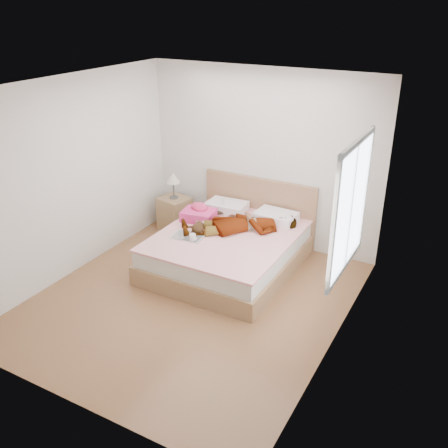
{
  "coord_description": "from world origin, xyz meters",
  "views": [
    {
      "loc": [
        2.9,
        -4.42,
        3.45
      ],
      "look_at": [
        0.0,
        0.85,
        0.7
      ],
      "focal_mm": 40.0,
      "sensor_mm": 36.0,
      "label": 1
    }
  ],
  "objects_px": {
    "woman": "(241,221)",
    "plush_toy": "(198,228)",
    "phone": "(223,202)",
    "nightstand": "(175,211)",
    "bed": "(230,247)",
    "coffee_mug": "(193,237)",
    "magazine": "(187,236)",
    "towel": "(199,213)"
  },
  "relations": [
    {
      "from": "bed",
      "to": "nightstand",
      "type": "relative_size",
      "value": 2.16
    },
    {
      "from": "bed",
      "to": "woman",
      "type": "bearing_deg",
      "value": 63.35
    },
    {
      "from": "coffee_mug",
      "to": "nightstand",
      "type": "bearing_deg",
      "value": 133.47
    },
    {
      "from": "bed",
      "to": "magazine",
      "type": "bearing_deg",
      "value": -135.47
    },
    {
      "from": "plush_toy",
      "to": "nightstand",
      "type": "xyz_separation_m",
      "value": [
        -0.96,
        0.84,
        -0.27
      ]
    },
    {
      "from": "woman",
      "to": "coffee_mug",
      "type": "bearing_deg",
      "value": -68.13
    },
    {
      "from": "coffee_mug",
      "to": "bed",
      "type": "bearing_deg",
      "value": 58.16
    },
    {
      "from": "woman",
      "to": "plush_toy",
      "type": "height_order",
      "value": "woman"
    },
    {
      "from": "phone",
      "to": "bed",
      "type": "bearing_deg",
      "value": -90.16
    },
    {
      "from": "phone",
      "to": "towel",
      "type": "distance_m",
      "value": 0.45
    },
    {
      "from": "plush_toy",
      "to": "nightstand",
      "type": "relative_size",
      "value": 0.29
    },
    {
      "from": "magazine",
      "to": "nightstand",
      "type": "distance_m",
      "value": 1.37
    },
    {
      "from": "woman",
      "to": "phone",
      "type": "bearing_deg",
      "value": -166.15
    },
    {
      "from": "towel",
      "to": "plush_toy",
      "type": "height_order",
      "value": "towel"
    },
    {
      "from": "bed",
      "to": "towel",
      "type": "relative_size",
      "value": 4.12
    },
    {
      "from": "woman",
      "to": "phone",
      "type": "relative_size",
      "value": 19.06
    },
    {
      "from": "phone",
      "to": "towel",
      "type": "relative_size",
      "value": 0.17
    },
    {
      "from": "woman",
      "to": "nightstand",
      "type": "distance_m",
      "value": 1.51
    },
    {
      "from": "magazine",
      "to": "towel",
      "type": "bearing_deg",
      "value": 106.5
    },
    {
      "from": "towel",
      "to": "nightstand",
      "type": "bearing_deg",
      "value": 148.53
    },
    {
      "from": "towel",
      "to": "magazine",
      "type": "height_order",
      "value": "towel"
    },
    {
      "from": "nightstand",
      "to": "towel",
      "type": "bearing_deg",
      "value": -31.47
    },
    {
      "from": "phone",
      "to": "bed",
      "type": "distance_m",
      "value": 0.8
    },
    {
      "from": "woman",
      "to": "coffee_mug",
      "type": "distance_m",
      "value": 0.75
    },
    {
      "from": "plush_toy",
      "to": "bed",
      "type": "bearing_deg",
      "value": 32.9
    },
    {
      "from": "bed",
      "to": "coffee_mug",
      "type": "distance_m",
      "value": 0.64
    },
    {
      "from": "phone",
      "to": "nightstand",
      "type": "height_order",
      "value": "nightstand"
    },
    {
      "from": "plush_toy",
      "to": "woman",
      "type": "bearing_deg",
      "value": 41.28
    },
    {
      "from": "bed",
      "to": "phone",
      "type": "bearing_deg",
      "value": 127.33
    },
    {
      "from": "bed",
      "to": "plush_toy",
      "type": "bearing_deg",
      "value": -147.1
    },
    {
      "from": "towel",
      "to": "coffee_mug",
      "type": "height_order",
      "value": "towel"
    },
    {
      "from": "nightstand",
      "to": "magazine",
      "type": "bearing_deg",
      "value": -48.45
    },
    {
      "from": "plush_toy",
      "to": "towel",
      "type": "bearing_deg",
      "value": 120.15
    },
    {
      "from": "towel",
      "to": "phone",
      "type": "bearing_deg",
      "value": 66.72
    },
    {
      "from": "woman",
      "to": "bed",
      "type": "bearing_deg",
      "value": -64.14
    },
    {
      "from": "woman",
      "to": "plush_toy",
      "type": "distance_m",
      "value": 0.6
    },
    {
      "from": "woman",
      "to": "coffee_mug",
      "type": "xyz_separation_m",
      "value": [
        -0.38,
        -0.64,
        -0.06
      ]
    },
    {
      "from": "phone",
      "to": "plush_toy",
      "type": "distance_m",
      "value": 0.8
    },
    {
      "from": "woman",
      "to": "nightstand",
      "type": "height_order",
      "value": "nightstand"
    },
    {
      "from": "phone",
      "to": "towel",
      "type": "xyz_separation_m",
      "value": [
        -0.18,
        -0.41,
        -0.07
      ]
    },
    {
      "from": "woman",
      "to": "towel",
      "type": "xyz_separation_m",
      "value": [
        -0.68,
        -0.01,
        -0.02
      ]
    },
    {
      "from": "woman",
      "to": "phone",
      "type": "xyz_separation_m",
      "value": [
        -0.5,
        0.4,
        0.05
      ]
    }
  ]
}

